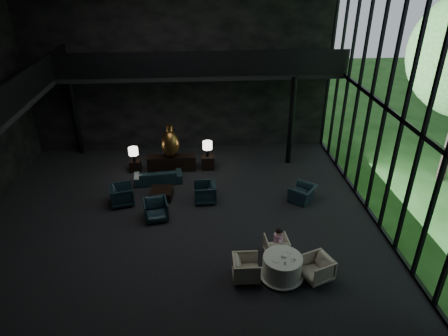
{
  "coord_description": "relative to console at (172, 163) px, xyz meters",
  "views": [
    {
      "loc": [
        0.67,
        -12.26,
        8.4
      ],
      "look_at": [
        1.58,
        0.5,
        1.65
      ],
      "focal_mm": 32.0,
      "sensor_mm": 36.0,
      "label": 1
    }
  ],
  "objects": [
    {
      "name": "railing_left",
      "position": [
        -4.47,
        -3.6,
        4.26
      ],
      "size": [
        0.06,
        12.0,
        1.0
      ],
      "primitive_type": "cube",
      "color": "black",
      "rests_on": "mezzanine_left"
    },
    {
      "name": "side_table_left",
      "position": [
        -1.6,
        0.03,
        -0.08
      ],
      "size": [
        0.47,
        0.47,
        0.51
      ],
      "primitive_type": "cube",
      "color": "black",
      "rests_on": "floor"
    },
    {
      "name": "wall_back",
      "position": [
        0.53,
        2.4,
        3.66
      ],
      "size": [
        14.0,
        0.04,
        8.0
      ],
      "primitive_type": "cube",
      "color": "black",
      "rests_on": "ground"
    },
    {
      "name": "dining_table",
      "position": [
        3.53,
        -7.04,
        -0.01
      ],
      "size": [
        1.3,
        1.3,
        0.75
      ],
      "color": "white",
      "rests_on": "floor"
    },
    {
      "name": "coffee_table",
      "position": [
        -0.3,
        -2.33,
        -0.15
      ],
      "size": [
        0.9,
        0.9,
        0.37
      ],
      "primitive_type": "cube",
      "rotation": [
        0.0,
        0.0,
        -0.1
      ],
      "color": "black",
      "rests_on": "floor"
    },
    {
      "name": "bronze_urn",
      "position": [
        0.0,
        -0.01,
        0.96
      ],
      "size": [
        0.78,
        0.78,
        1.46
      ],
      "color": "olive",
      "rests_on": "console"
    },
    {
      "name": "dining_chair_west",
      "position": [
        2.48,
        -6.99,
        0.07
      ],
      "size": [
        0.76,
        0.81,
        0.82
      ],
      "primitive_type": "imported",
      "rotation": [
        0.0,
        0.0,
        1.55
      ],
      "color": "#B2AD9A",
      "rests_on": "floor"
    },
    {
      "name": "lounge_armchair_south",
      "position": [
        -0.39,
        -3.76,
        0.13
      ],
      "size": [
        1.04,
        0.99,
        0.93
      ],
      "primitive_type": "imported",
      "rotation": [
        0.0,
        0.0,
        0.18
      ],
      "color": "black",
      "rests_on": "floor"
    },
    {
      "name": "plate_a",
      "position": [
        3.31,
        -7.16,
        0.42
      ],
      "size": [
        0.28,
        0.28,
        0.01
      ],
      "primitive_type": "cylinder",
      "rotation": [
        0.0,
        0.0,
        -0.37
      ],
      "color": "white",
      "rests_on": "dining_table"
    },
    {
      "name": "railing_back",
      "position": [
        1.53,
        0.4,
        4.26
      ],
      "size": [
        12.0,
        0.06,
        1.0
      ],
      "primitive_type": "cube",
      "color": "black",
      "rests_on": "mezzanine_back"
    },
    {
      "name": "coffee_cup",
      "position": [
        3.84,
        -7.16,
        0.46
      ],
      "size": [
        0.08,
        0.08,
        0.06
      ],
      "primitive_type": "cylinder",
      "rotation": [
        0.0,
        0.0,
        0.01
      ],
      "color": "white",
      "rests_on": "saucer"
    },
    {
      "name": "wall_front",
      "position": [
        0.53,
        -9.6,
        3.66
      ],
      "size": [
        14.0,
        0.04,
        8.0
      ],
      "primitive_type": "cube",
      "color": "black",
      "rests_on": "ground"
    },
    {
      "name": "curtain_wall",
      "position": [
        7.48,
        -3.6,
        3.66
      ],
      "size": [
        0.2,
        12.0,
        8.0
      ],
      "primitive_type": null,
      "color": "black",
      "rests_on": "ground"
    },
    {
      "name": "column_nw",
      "position": [
        -4.47,
        2.1,
        1.66
      ],
      "size": [
        0.24,
        0.24,
        4.0
      ],
      "primitive_type": "cylinder",
      "color": "black",
      "rests_on": "floor"
    },
    {
      "name": "table_lamp_right",
      "position": [
        1.6,
        0.01,
        0.78
      ],
      "size": [
        0.42,
        0.42,
        0.7
      ],
      "color": "black",
      "rests_on": "side_table_right"
    },
    {
      "name": "sofa",
      "position": [
        -0.52,
        -1.06,
        0.03
      ],
      "size": [
        1.95,
        0.75,
        0.74
      ],
      "primitive_type": "imported",
      "rotation": [
        0.0,
        0.0,
        3.25
      ],
      "color": "black",
      "rests_on": "floor"
    },
    {
      "name": "console",
      "position": [
        0.0,
        0.0,
        0.0
      ],
      "size": [
        2.12,
        0.48,
        0.68
      ],
      "primitive_type": "cube",
      "color": "black",
      "rests_on": "floor"
    },
    {
      "name": "column_ne",
      "position": [
        5.33,
        0.4,
        1.66
      ],
      "size": [
        0.24,
        0.24,
        4.0
      ],
      "primitive_type": "cylinder",
      "color": "black",
      "rests_on": "floor"
    },
    {
      "name": "dining_chair_north",
      "position": [
        3.56,
        -6.02,
        0.01
      ],
      "size": [
        0.71,
        0.67,
        0.69
      ],
      "primitive_type": "imported",
      "rotation": [
        0.0,
        0.0,
        3.21
      ],
      "color": "#9C9784",
      "rests_on": "floor"
    },
    {
      "name": "mezzanine_back",
      "position": [
        1.53,
        1.4,
        3.66
      ],
      "size": [
        12.0,
        2.0,
        0.25
      ],
      "primitive_type": "cube",
      "color": "black",
      "rests_on": "wall_back"
    },
    {
      "name": "lounge_armchair_west",
      "position": [
        -1.76,
        -2.65,
        0.15
      ],
      "size": [
        1.09,
        1.13,
        0.97
      ],
      "primitive_type": "imported",
      "rotation": [
        0.0,
        0.0,
        1.82
      ],
      "color": "black",
      "rests_on": "floor"
    },
    {
      "name": "floor",
      "position": [
        0.53,
        -3.6,
        -0.34
      ],
      "size": [
        14.0,
        12.0,
        0.02
      ],
      "primitive_type": "cube",
      "color": "black",
      "rests_on": "ground"
    },
    {
      "name": "dining_chair_east",
      "position": [
        4.54,
        -7.14,
        0.08
      ],
      "size": [
        1.01,
        1.04,
        0.84
      ],
      "primitive_type": "imported",
      "rotation": [
        0.0,
        0.0,
        -1.2
      ],
      "color": "#B0AA94",
      "rests_on": "floor"
    },
    {
      "name": "cereal_bowl",
      "position": [
        3.55,
        -7.01,
        0.45
      ],
      "size": [
        0.15,
        0.15,
        0.08
      ],
      "primitive_type": "ellipsoid",
      "color": "white",
      "rests_on": "dining_table"
    },
    {
      "name": "cream_pot",
      "position": [
        3.53,
        -7.33,
        0.45
      ],
      "size": [
        0.07,
        0.07,
        0.07
      ],
      "primitive_type": "cylinder",
      "rotation": [
        0.0,
        0.0,
        -0.23
      ],
      "color": "#99999E",
      "rests_on": "dining_table"
    },
    {
      "name": "window_armchair",
      "position": [
        5.16,
        -2.91,
        0.04
      ],
      "size": [
        0.97,
        1.02,
        0.75
      ],
      "primitive_type": "imported",
      "rotation": [
        0.0,
        0.0,
        -2.25
      ],
      "color": "#1D3048",
      "rests_on": "floor"
    },
    {
      "name": "lounge_armchair_east",
      "position": [
        1.4,
        -2.69,
        0.12
      ],
      "size": [
        0.85,
        0.91,
        0.92
      ],
      "primitive_type": "imported",
      "rotation": [
        0.0,
        0.0,
        -1.55
      ],
      "color": "black",
      "rests_on": "floor"
    },
    {
      "name": "saucer",
      "position": [
        3.81,
        -7.17,
        0.42
      ],
      "size": [
        0.19,
        0.19,
        0.01
      ],
      "primitive_type": "cylinder",
      "rotation": [
        0.0,
        0.0,
        0.21
      ],
      "color": "white",
      "rests_on": "dining_table"
    },
    {
      "name": "side_table_right",
      "position": [
        1.6,
        0.06,
        -0.03
      ],
      "size": [
        0.56,
        0.56,
        0.62
      ],
      "primitive_type": "cube",
      "color": "black",
      "rests_on": "floor"
    },
    {
      "name": "table_lamp_left",
      "position": [
        -1.6,
        -0.12,
        0.66
      ],
      "size": [
        0.41,
        0.41,
        0.68
      ],
      "color": "black",
      "rests_on": "side_table_left"
    },
    {
      "name": "plate_b",
      "position": [
        3.76,
        -6.81,
        0.42
      ],
      "size": [
        0.21,
        0.21,
        0.01
      ],
      "primitive_type": "cylinder",
      "rotation": [
        0.0,
        0.0,
        -0.05
      ],
      "color": "white",
      "rests_on": "dining_table"
    },
    {
      "name": "child",
      "position": [
        3.58,
        -6.12,
        0.43
      ],
      "size": [
        0.29,
        0.29,
        0.63
      ],
      "rotation": [
        0.0,
        0.0,
        3.14
      ],
      "color": "#E6A6B8",
      "rests_on": "dining_chair_north"
    }
  ]
}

